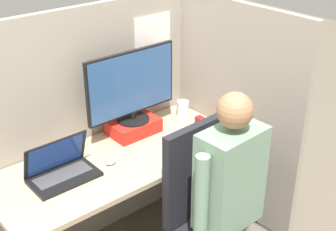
{
  "coord_description": "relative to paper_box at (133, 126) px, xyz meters",
  "views": [
    {
      "loc": [
        -1.25,
        -1.59,
        2.16
      ],
      "look_at": [
        0.23,
        0.16,
        1.0
      ],
      "focal_mm": 50.0,
      "sensor_mm": 36.0,
      "label": 1
    }
  ],
  "objects": [
    {
      "name": "mouse",
      "position": [
        -0.31,
        -0.21,
        -0.03
      ],
      "size": [
        0.06,
        0.04,
        0.04
      ],
      "color": "silver",
      "rests_on": "desk"
    },
    {
      "name": "stapler",
      "position": [
        0.39,
        -0.24,
        -0.02
      ],
      "size": [
        0.04,
        0.17,
        0.05
      ],
      "color": "#A31919",
      "rests_on": "desk"
    },
    {
      "name": "coffee_mug",
      "position": [
        0.39,
        -0.03,
        0.01
      ],
      "size": [
        0.08,
        0.08,
        0.11
      ],
      "color": "white",
      "rests_on": "desk"
    },
    {
      "name": "monitor",
      "position": [
        -0.0,
        0.0,
        0.27
      ],
      "size": [
        0.62,
        0.2,
        0.45
      ],
      "color": "black",
      "rests_on": "paper_box"
    },
    {
      "name": "paper_box",
      "position": [
        0.0,
        0.0,
        0.0
      ],
      "size": [
        0.3,
        0.21,
        0.09
      ],
      "color": "red",
      "rests_on": "desk"
    },
    {
      "name": "office_chair",
      "position": [
        -0.0,
        -0.71,
        -0.28
      ],
      "size": [
        0.52,
        0.56,
        1.03
      ],
      "color": "black",
      "rests_on": "ground"
    },
    {
      "name": "carrot_toy",
      "position": [
        -0.0,
        -0.38,
        -0.02
      ],
      "size": [
        0.04,
        0.16,
        0.04
      ],
      "color": "orange",
      "rests_on": "desk"
    },
    {
      "name": "cubicle_panel_right",
      "position": [
        0.53,
        -0.24,
        -0.02
      ],
      "size": [
        0.04,
        1.25,
        1.55
      ],
      "color": "gray",
      "rests_on": "ground"
    },
    {
      "name": "person",
      "position": [
        -0.01,
        -0.87,
        -0.05
      ],
      "size": [
        0.48,
        0.45,
        1.3
      ],
      "color": "brown",
      "rests_on": "ground"
    },
    {
      "name": "desk",
      "position": [
        -0.24,
        -0.18,
        -0.23
      ],
      "size": [
        1.48,
        0.63,
        0.75
      ],
      "color": "tan",
      "rests_on": "ground"
    },
    {
      "name": "laptop",
      "position": [
        -0.58,
        -0.15,
        0.0
      ],
      "size": [
        0.35,
        0.21,
        0.22
      ],
      "color": "black",
      "rests_on": "desk"
    },
    {
      "name": "cubicle_panel_back",
      "position": [
        -0.23,
        0.16,
        -0.01
      ],
      "size": [
        1.98,
        0.05,
        1.55
      ],
      "color": "gray",
      "rests_on": "ground"
    }
  ]
}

